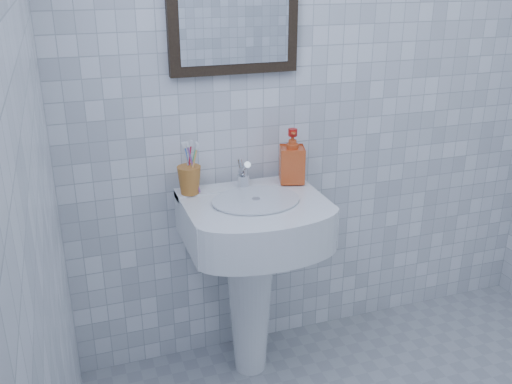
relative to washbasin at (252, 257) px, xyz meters
name	(u,v)px	position (x,y,z in m)	size (l,w,h in m)	color
wall_back	(327,65)	(0.40, 0.22, 0.70)	(2.20, 0.02, 2.50)	white
wall_left	(37,214)	(-0.70, -0.98, 0.70)	(0.02, 2.40, 2.50)	white
washbasin	(252,257)	(0.00, 0.00, 0.00)	(0.53, 0.39, 0.82)	white
faucet	(243,176)	(0.00, 0.10, 0.31)	(0.05, 0.11, 0.12)	silver
toothbrush_cup	(189,180)	(-0.21, 0.10, 0.32)	(0.09, 0.09, 0.11)	#BA6E29
soap_dispenser	(292,156)	(0.20, 0.09, 0.37)	(0.10, 0.10, 0.22)	red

